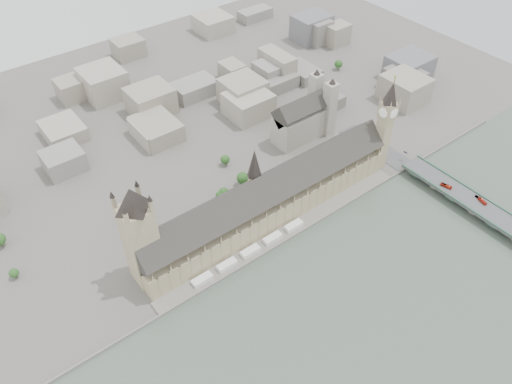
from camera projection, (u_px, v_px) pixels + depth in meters
ground at (280, 229)px, 459.84m from camera, size 900.00×900.00×0.00m
river_thames at (424, 361)px, 364.22m from camera, size 600.00×600.00×0.00m
embankment_wall at (291, 238)px, 450.13m from camera, size 600.00×1.50×3.00m
river_terrace at (286, 233)px, 454.81m from camera, size 270.00×15.00×2.00m
terrace_tents at (250, 251)px, 435.23m from camera, size 118.00×7.00×4.00m
palace_of_westminster at (267, 200)px, 455.76m from camera, size 265.00×40.73×55.44m
elizabeth_tower at (386, 120)px, 486.33m from camera, size 17.00×17.00×107.50m
victoria_tower at (139, 232)px, 382.88m from camera, size 30.00×30.00×100.00m
central_tower at (254, 171)px, 430.93m from camera, size 13.00×13.00×48.00m
westminster_bridge at (469, 203)px, 477.82m from camera, size 25.00×325.00×10.25m
westminster_abbey at (304, 118)px, 547.21m from camera, size 68.00×36.00×64.00m
city_skyline_inland at (149, 97)px, 588.86m from camera, size 720.00×360.00×38.00m
park_trees at (233, 192)px, 485.04m from camera, size 110.00×30.00×15.00m
red_bus_north at (446, 186)px, 485.60m from camera, size 5.36×11.59×3.14m
red_bus_south at (482, 201)px, 470.19m from camera, size 4.93×10.50×2.85m
car_silver at (477, 197)px, 475.19m from camera, size 1.96×5.03×1.63m
car_approach at (406, 152)px, 525.27m from camera, size 2.38×4.83×1.35m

